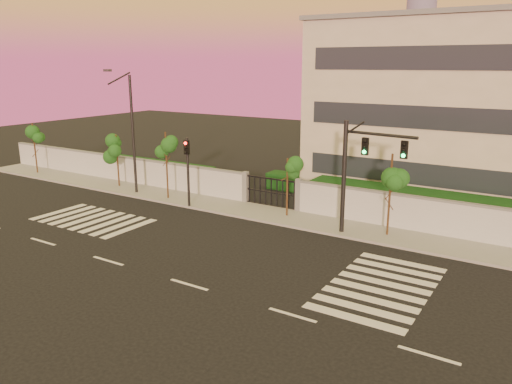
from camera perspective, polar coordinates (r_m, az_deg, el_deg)
ground at (r=21.86m, az=-7.64°, el=-10.47°), size 120.00×120.00×0.00m
sidewalk at (r=30.07m, az=5.22°, el=-3.21°), size 60.00×3.00×0.15m
perimeter_wall at (r=31.04m, az=6.70°, el=-0.77°), size 60.00×0.36×2.20m
hedge_row at (r=33.13m, az=10.39°, el=-0.38°), size 41.00×4.25×1.80m
institutional_building at (r=37.41m, az=26.41°, el=8.36°), size 24.40×12.40×12.25m
road_markings at (r=25.47m, az=-4.98°, el=-6.67°), size 57.00×7.62×0.02m
street_tree_a at (r=46.08m, az=-24.04°, el=5.77°), size 1.47×1.17×4.35m
street_tree_b at (r=38.83m, az=-15.59°, el=4.78°), size 1.47×1.17×4.06m
street_tree_c at (r=34.41m, az=-10.20°, el=4.72°), size 1.42×1.13×4.74m
street_tree_d at (r=30.02m, az=3.66°, el=2.05°), size 1.42×1.13×3.70m
street_tree_e at (r=27.31m, az=15.23°, el=1.72°), size 1.39×1.10×4.60m
traffic_signal_main at (r=26.86m, az=11.63°, el=3.01°), size 3.96×0.73×6.28m
traffic_signal_secondary at (r=32.24m, az=-7.83°, el=3.19°), size 0.36×0.35×4.64m
streetlight_west at (r=36.20m, az=-14.12°, el=7.04°), size 0.53×2.12×8.82m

